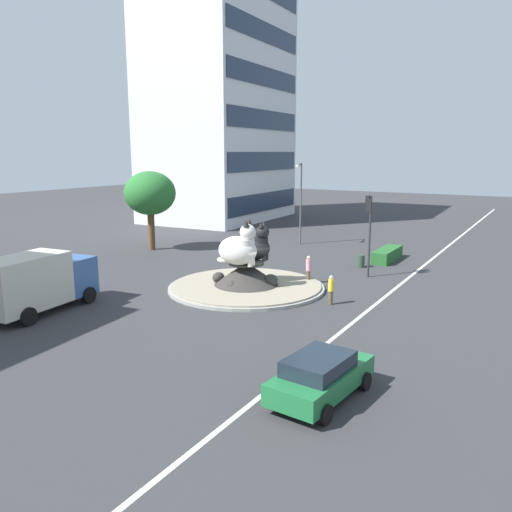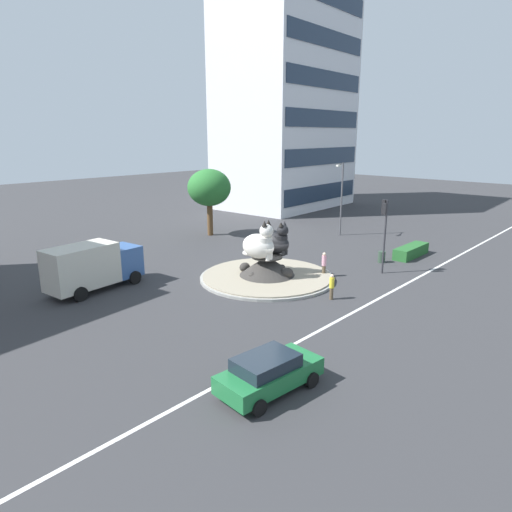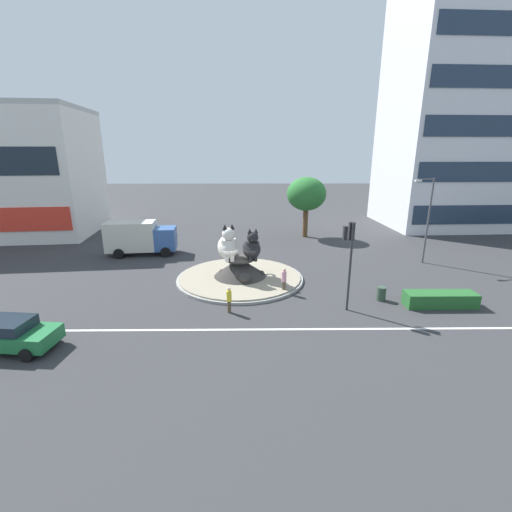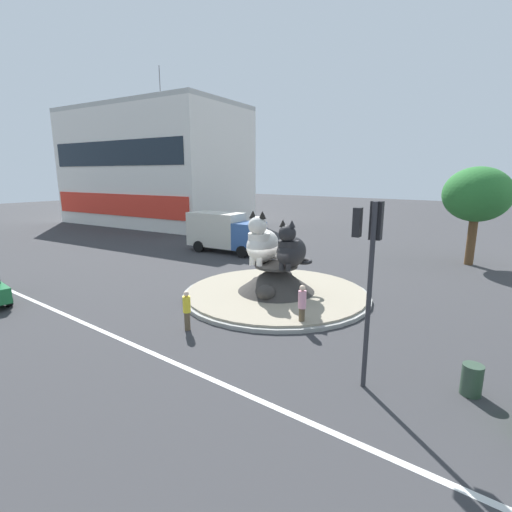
{
  "view_description": "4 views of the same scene",
  "coord_description": "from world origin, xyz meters",
  "px_view_note": "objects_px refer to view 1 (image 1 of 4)",
  "views": [
    {
      "loc": [
        -25.85,
        -15.9,
        8.16
      ],
      "look_at": [
        -1.0,
        -1.27,
        2.33
      ],
      "focal_mm": 36.29,
      "sensor_mm": 36.0,
      "label": 1
    },
    {
      "loc": [
        -22.95,
        -19.99,
        9.86
      ],
      "look_at": [
        -1.22,
        -0.06,
        1.9
      ],
      "focal_mm": 31.74,
      "sensor_mm": 36.0,
      "label": 2
    },
    {
      "loc": [
        0.93,
        -24.88,
        9.32
      ],
      "look_at": [
        1.19,
        -0.75,
        2.05
      ],
      "focal_mm": 24.66,
      "sensor_mm": 36.0,
      "label": 3
    },
    {
      "loc": [
        10.07,
        -15.18,
        6.1
      ],
      "look_at": [
        -0.85,
        -0.57,
        2.08
      ],
      "focal_mm": 26.17,
      "sensor_mm": 36.0,
      "label": 4
    }
  ],
  "objects_px": {
    "pedestrian_pink_shirt": "(308,269)",
    "delivery_box_truck": "(37,281)",
    "broadleaf_tree_behind_island": "(150,194)",
    "sedan_on_far_lane": "(321,376)",
    "litter_bin": "(361,261)",
    "traffic_light_mast": "(369,218)",
    "office_tower": "(219,101)",
    "pedestrian_yellow_shirt": "(331,289)",
    "cat_statue_black": "(256,246)",
    "streetlight_arm": "(300,198)",
    "cat_statue_white": "(240,248)"
  },
  "relations": [
    {
      "from": "pedestrian_pink_shirt",
      "to": "delivery_box_truck",
      "type": "xyz_separation_m",
      "value": [
        -12.51,
        9.43,
        0.7
      ]
    },
    {
      "from": "broadleaf_tree_behind_island",
      "to": "sedan_on_far_lane",
      "type": "height_order",
      "value": "broadleaf_tree_behind_island"
    },
    {
      "from": "delivery_box_truck",
      "to": "broadleaf_tree_behind_island",
      "type": "bearing_deg",
      "value": 16.93
    },
    {
      "from": "pedestrian_pink_shirt",
      "to": "litter_bin",
      "type": "distance_m",
      "value": 6.35
    },
    {
      "from": "traffic_light_mast",
      "to": "pedestrian_pink_shirt",
      "type": "distance_m",
      "value": 5.29
    },
    {
      "from": "office_tower",
      "to": "pedestrian_yellow_shirt",
      "type": "distance_m",
      "value": 40.17
    },
    {
      "from": "cat_statue_black",
      "to": "litter_bin",
      "type": "height_order",
      "value": "cat_statue_black"
    },
    {
      "from": "cat_statue_black",
      "to": "sedan_on_far_lane",
      "type": "height_order",
      "value": "cat_statue_black"
    },
    {
      "from": "broadleaf_tree_behind_island",
      "to": "streetlight_arm",
      "type": "xyz_separation_m",
      "value": [
        8.63,
        -9.72,
        -0.59
      ]
    },
    {
      "from": "pedestrian_yellow_shirt",
      "to": "sedan_on_far_lane",
      "type": "distance_m",
      "value": 11.11
    },
    {
      "from": "cat_statue_white",
      "to": "pedestrian_pink_shirt",
      "type": "height_order",
      "value": "cat_statue_white"
    },
    {
      "from": "cat_statue_white",
      "to": "sedan_on_far_lane",
      "type": "height_order",
      "value": "cat_statue_white"
    },
    {
      "from": "delivery_box_truck",
      "to": "traffic_light_mast",
      "type": "bearing_deg",
      "value": -42.78
    },
    {
      "from": "office_tower",
      "to": "broadleaf_tree_behind_island",
      "type": "height_order",
      "value": "office_tower"
    },
    {
      "from": "office_tower",
      "to": "pedestrian_yellow_shirt",
      "type": "xyz_separation_m",
      "value": [
        -27.55,
        -26.05,
        -13.27
      ]
    },
    {
      "from": "office_tower",
      "to": "pedestrian_pink_shirt",
      "type": "distance_m",
      "value": 35.84
    },
    {
      "from": "cat_statue_black",
      "to": "office_tower",
      "type": "xyz_separation_m",
      "value": [
        26.19,
        20.5,
        11.61
      ]
    },
    {
      "from": "cat_statue_white",
      "to": "sedan_on_far_lane",
      "type": "distance_m",
      "value": 13.93
    },
    {
      "from": "cat_statue_white",
      "to": "traffic_light_mast",
      "type": "distance_m",
      "value": 9.17
    },
    {
      "from": "pedestrian_pink_shirt",
      "to": "office_tower",
      "type": "bearing_deg",
      "value": -133.16
    },
    {
      "from": "broadleaf_tree_behind_island",
      "to": "pedestrian_yellow_shirt",
      "type": "xyz_separation_m",
      "value": [
        -7.32,
        -19.27,
        -3.87
      ]
    },
    {
      "from": "traffic_light_mast",
      "to": "office_tower",
      "type": "xyz_separation_m",
      "value": [
        20.51,
        25.67,
        10.2
      ]
    },
    {
      "from": "streetlight_arm",
      "to": "litter_bin",
      "type": "distance_m",
      "value": 10.68
    },
    {
      "from": "sedan_on_far_lane",
      "to": "litter_bin",
      "type": "bearing_deg",
      "value": 21.27
    },
    {
      "from": "pedestrian_yellow_shirt",
      "to": "pedestrian_pink_shirt",
      "type": "distance_m",
      "value": 4.6
    },
    {
      "from": "cat_statue_black",
      "to": "litter_bin",
      "type": "xyz_separation_m",
      "value": [
        8.36,
        -3.84,
        -2.07
      ]
    },
    {
      "from": "pedestrian_pink_shirt",
      "to": "sedan_on_far_lane",
      "type": "bearing_deg",
      "value": 29.33
    },
    {
      "from": "office_tower",
      "to": "broadleaf_tree_behind_island",
      "type": "bearing_deg",
      "value": -164.17
    },
    {
      "from": "cat_statue_black",
      "to": "delivery_box_truck",
      "type": "bearing_deg",
      "value": -132.56
    },
    {
      "from": "pedestrian_yellow_shirt",
      "to": "sedan_on_far_lane",
      "type": "xyz_separation_m",
      "value": [
        -10.4,
        -3.92,
        -0.04
      ]
    },
    {
      "from": "broadleaf_tree_behind_island",
      "to": "traffic_light_mast",
      "type": "bearing_deg",
      "value": -90.82
    },
    {
      "from": "traffic_light_mast",
      "to": "streetlight_arm",
      "type": "relative_size",
      "value": 0.75
    },
    {
      "from": "cat_statue_white",
      "to": "streetlight_arm",
      "type": "height_order",
      "value": "streetlight_arm"
    },
    {
      "from": "litter_bin",
      "to": "sedan_on_far_lane",
      "type": "bearing_deg",
      "value": -164.39
    },
    {
      "from": "broadleaf_tree_behind_island",
      "to": "cat_statue_black",
      "type": "bearing_deg",
      "value": -113.46
    },
    {
      "from": "office_tower",
      "to": "traffic_light_mast",
      "type": "bearing_deg",
      "value": -131.3
    },
    {
      "from": "cat_statue_black",
      "to": "litter_bin",
      "type": "distance_m",
      "value": 9.43
    },
    {
      "from": "cat_statue_black",
      "to": "sedan_on_far_lane",
      "type": "relative_size",
      "value": 0.55
    },
    {
      "from": "pedestrian_pink_shirt",
      "to": "litter_bin",
      "type": "bearing_deg",
      "value": 171.47
    },
    {
      "from": "cat_statue_white",
      "to": "cat_statue_black",
      "type": "bearing_deg",
      "value": 77.23
    },
    {
      "from": "broadleaf_tree_behind_island",
      "to": "delivery_box_truck",
      "type": "relative_size",
      "value": 1.03
    },
    {
      "from": "traffic_light_mast",
      "to": "pedestrian_yellow_shirt",
      "type": "distance_m",
      "value": 7.69
    },
    {
      "from": "cat_statue_black",
      "to": "pedestrian_yellow_shirt",
      "type": "relative_size",
      "value": 1.55
    },
    {
      "from": "delivery_box_truck",
      "to": "litter_bin",
      "type": "xyz_separation_m",
      "value": [
        18.72,
        -10.69,
        -1.21
      ]
    },
    {
      "from": "pedestrian_yellow_shirt",
      "to": "delivery_box_truck",
      "type": "bearing_deg",
      "value": -33.54
    },
    {
      "from": "cat_statue_black",
      "to": "cat_statue_white",
      "type": "bearing_deg",
      "value": -100.8
    },
    {
      "from": "pedestrian_yellow_shirt",
      "to": "pedestrian_pink_shirt",
      "type": "xyz_separation_m",
      "value": [
        3.51,
        2.96,
        0.09
      ]
    },
    {
      "from": "office_tower",
      "to": "pedestrian_yellow_shirt",
      "type": "relative_size",
      "value": 17.46
    },
    {
      "from": "cat_statue_white",
      "to": "delivery_box_truck",
      "type": "bearing_deg",
      "value": -139.32
    },
    {
      "from": "cat_statue_black",
      "to": "delivery_box_truck",
      "type": "distance_m",
      "value": 12.45
    }
  ]
}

